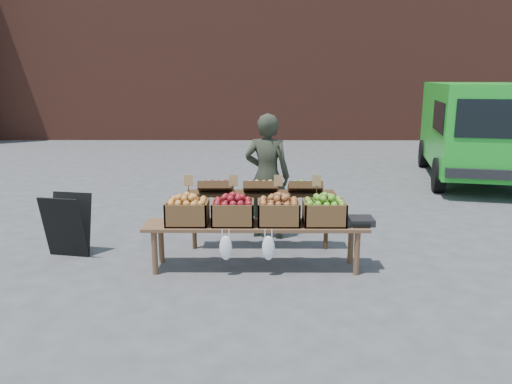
# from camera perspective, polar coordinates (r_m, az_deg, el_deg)

# --- Properties ---
(ground) EXTENTS (80.00, 80.00, 0.00)m
(ground) POSITION_cam_1_polar(r_m,az_deg,el_deg) (6.00, 2.99, -9.61)
(ground) COLOR #49494C
(brick_building) EXTENTS (24.00, 4.00, 10.00)m
(brick_building) POSITION_cam_1_polar(r_m,az_deg,el_deg) (20.71, 1.18, 20.50)
(brick_building) COLOR brown
(brick_building) RESTS_ON ground
(delivery_van) EXTENTS (3.21, 5.21, 2.17)m
(delivery_van) POSITION_cam_1_polar(r_m,az_deg,el_deg) (12.37, 24.01, 6.24)
(delivery_van) COLOR green
(delivery_van) RESTS_ON ground
(vendor) EXTENTS (0.74, 0.57, 1.81)m
(vendor) POSITION_cam_1_polar(r_m,az_deg,el_deg) (7.20, 1.29, 1.81)
(vendor) COLOR #2A2E22
(vendor) RESTS_ON ground
(chalkboard_sign) EXTENTS (0.60, 0.40, 0.84)m
(chalkboard_sign) POSITION_cam_1_polar(r_m,az_deg,el_deg) (6.97, -20.77, -3.56)
(chalkboard_sign) COLOR black
(chalkboard_sign) RESTS_ON ground
(back_table) EXTENTS (2.10, 0.44, 1.04)m
(back_table) POSITION_cam_1_polar(r_m,az_deg,el_deg) (6.76, 0.48, -2.31)
(back_table) COLOR #3C2513
(back_table) RESTS_ON ground
(display_bench) EXTENTS (2.70, 0.56, 0.57)m
(display_bench) POSITION_cam_1_polar(r_m,az_deg,el_deg) (6.14, -0.03, -6.20)
(display_bench) COLOR brown
(display_bench) RESTS_ON ground
(crate_golden_apples) EXTENTS (0.50, 0.40, 0.28)m
(crate_golden_apples) POSITION_cam_1_polar(r_m,az_deg,el_deg) (6.07, -7.84, -2.34)
(crate_golden_apples) COLOR #A99A2D
(crate_golden_apples) RESTS_ON display_bench
(crate_russet_pears) EXTENTS (0.50, 0.40, 0.28)m
(crate_russet_pears) POSITION_cam_1_polar(r_m,az_deg,el_deg) (6.02, -2.65, -2.37)
(crate_russet_pears) COLOR maroon
(crate_russet_pears) RESTS_ON display_bench
(crate_red_apples) EXTENTS (0.50, 0.40, 0.28)m
(crate_red_apples) POSITION_cam_1_polar(r_m,az_deg,el_deg) (6.02, 2.59, -2.38)
(crate_red_apples) COLOR #AF6131
(crate_red_apples) RESTS_ON display_bench
(crate_green_apples) EXTENTS (0.50, 0.40, 0.28)m
(crate_green_apples) POSITION_cam_1_polar(r_m,az_deg,el_deg) (6.06, 7.80, -2.37)
(crate_green_apples) COLOR #408D15
(crate_green_apples) RESTS_ON display_bench
(weighing_scale) EXTENTS (0.34, 0.30, 0.08)m
(weighing_scale) POSITION_cam_1_polar(r_m,az_deg,el_deg) (6.16, 11.70, -3.24)
(weighing_scale) COLOR black
(weighing_scale) RESTS_ON display_bench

